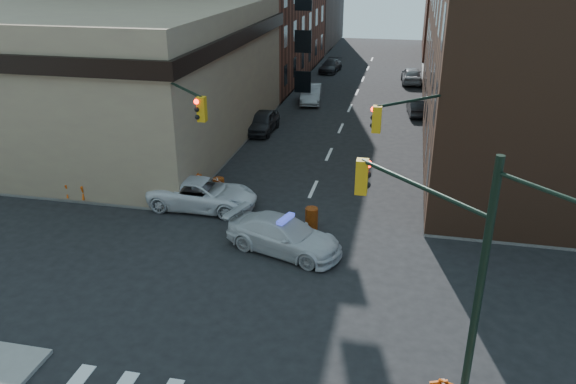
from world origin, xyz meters
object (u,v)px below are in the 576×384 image
at_px(pedestrian_a, 183,169).
at_px(barrel_road, 312,219).
at_px(pedestrian_b, 82,176).
at_px(police_car, 284,235).
at_px(barrel_bank, 219,188).
at_px(barricade_nw_a, 189,182).
at_px(parked_car_wfar, 311,94).
at_px(pickup, 203,194).
at_px(parked_car_wnear, 262,122).
at_px(parked_car_enear, 417,107).

distance_m(pedestrian_a, barrel_road, 8.69).
bearing_deg(pedestrian_b, police_car, -6.09).
distance_m(barrel_bank, barricade_nw_a, 1.75).
bearing_deg(police_car, parked_car_wfar, 25.28).
distance_m(police_car, pickup, 6.17).
distance_m(pickup, barricade_nw_a, 2.13).
relative_size(parked_car_wnear, parked_car_enear, 1.17).
relative_size(parked_car_wnear, pedestrian_b, 2.66).
relative_size(parked_car_enear, barrel_bank, 3.50).
bearing_deg(police_car, barricade_nw_a, 69.03).
distance_m(parked_car_wnear, barrel_bank, 12.08).
bearing_deg(barricade_nw_a, pedestrian_b, -159.33).
distance_m(parked_car_wfar, pedestrian_a, 20.72).
xyz_separation_m(parked_car_wfar, pedestrian_b, (-8.64, -22.32, 0.21)).
distance_m(parked_car_enear, pedestrian_a, 22.23).
height_order(police_car, parked_car_wfar, parked_car_wfar).
distance_m(pedestrian_b, barrel_road, 13.05).
xyz_separation_m(parked_car_enear, barrel_road, (-4.75, -21.83, -0.10)).
relative_size(pedestrian_b, barrel_road, 1.57).
xyz_separation_m(parked_car_wnear, pedestrian_a, (-1.66, -11.10, 0.33)).
bearing_deg(barrel_road, parked_car_wnear, 113.07).
distance_m(pedestrian_a, pedestrian_b, 5.39).
bearing_deg(parked_car_wnear, barrel_road, -66.15).
relative_size(police_car, barricade_nw_a, 3.97).
height_order(parked_car_wfar, barrel_bank, parked_car_wfar).
xyz_separation_m(police_car, pedestrian_b, (-12.14, 4.02, 0.23)).
xyz_separation_m(pickup, barrel_road, (5.85, -1.18, -0.23)).
relative_size(barrel_road, barricade_nw_a, 0.81).
relative_size(pedestrian_b, barricade_nw_a, 1.27).
xyz_separation_m(pedestrian_a, barricade_nw_a, (0.66, -0.77, -0.45)).
height_order(pickup, parked_car_wnear, pickup).
relative_size(pedestrian_b, barrel_bank, 1.54).
bearing_deg(parked_car_enear, parked_car_wnear, 26.51).
relative_size(police_car, pedestrian_a, 2.79).
bearing_deg(barrel_bank, parked_car_enear, 61.91).
height_order(pedestrian_b, barrel_bank, pedestrian_b).
height_order(parked_car_wfar, barrel_road, parked_car_wfar).
relative_size(parked_car_wfar, barricade_nw_a, 3.57).
bearing_deg(barrel_road, pickup, 168.57).
relative_size(pedestrian_a, pedestrian_b, 1.12).
bearing_deg(police_car, pickup, 72.55).
bearing_deg(parked_car_wnear, pickup, -87.54).
relative_size(parked_car_wfar, parked_car_enear, 1.23).
distance_m(parked_car_wnear, parked_car_enear, 13.13).
relative_size(parked_car_enear, pedestrian_a, 2.03).
bearing_deg(parked_car_wnear, pedestrian_a, -97.71).
bearing_deg(barricade_nw_a, parked_car_enear, 67.07).
bearing_deg(pickup, pedestrian_a, 41.31).
bearing_deg(parked_car_enear, pedestrian_b, 42.21).
bearing_deg(parked_car_enear, pedestrian_a, 48.73).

